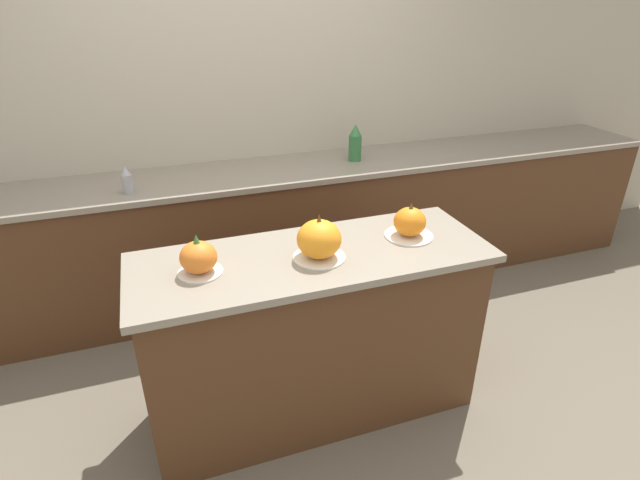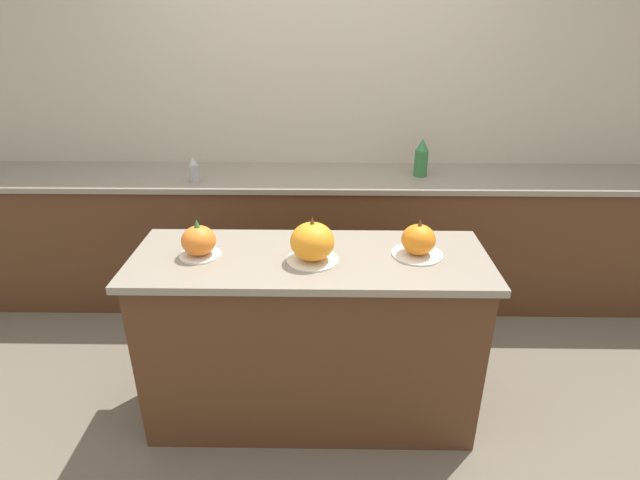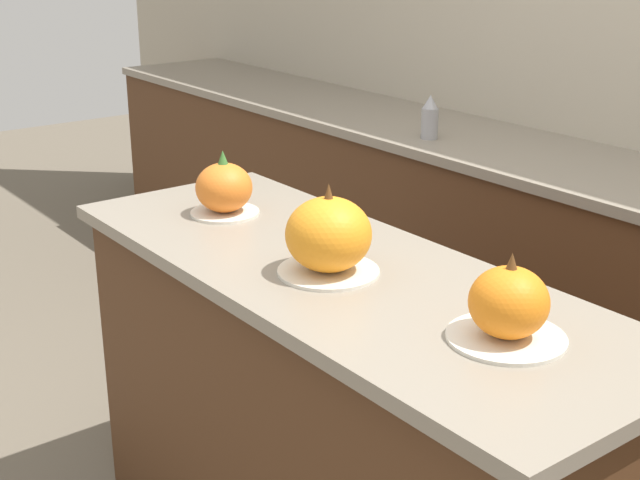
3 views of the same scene
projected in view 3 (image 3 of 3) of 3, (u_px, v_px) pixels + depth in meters
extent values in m
cube|color=#4C2D19|center=(337.00, 443.00, 2.24)|extent=(1.58, 0.53, 0.88)
cube|color=gray|center=(338.00, 274.00, 2.08)|extent=(1.64, 0.59, 0.03)
cube|color=#4C2D19|center=(620.00, 320.00, 2.91)|extent=(6.00, 0.56, 0.89)
cube|color=gray|center=(638.00, 184.00, 2.75)|extent=(6.00, 0.60, 0.03)
cylinder|color=silver|center=(226.00, 212.00, 2.45)|extent=(0.19, 0.19, 0.01)
ellipsoid|color=orange|center=(225.00, 187.00, 2.43)|extent=(0.16, 0.16, 0.14)
cone|color=#38702D|center=(224.00, 157.00, 2.40)|extent=(0.03, 0.03, 0.04)
cylinder|color=silver|center=(328.00, 271.00, 2.04)|extent=(0.24, 0.24, 0.01)
ellipsoid|color=orange|center=(328.00, 234.00, 2.01)|extent=(0.20, 0.20, 0.17)
cone|color=brown|center=(329.00, 192.00, 1.98)|extent=(0.02, 0.02, 0.04)
cylinder|color=silver|center=(506.00, 337.00, 1.72)|extent=(0.23, 0.23, 0.01)
ellipsoid|color=orange|center=(509.00, 302.00, 1.69)|extent=(0.15, 0.15, 0.14)
cone|color=brown|center=(512.00, 261.00, 1.66)|extent=(0.02, 0.02, 0.04)
cylinder|color=#99999E|center=(430.00, 123.00, 3.23)|extent=(0.06, 0.06, 0.11)
cone|color=#99999E|center=(431.00, 101.00, 3.20)|extent=(0.06, 0.06, 0.05)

